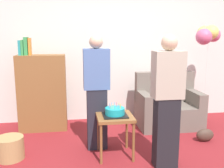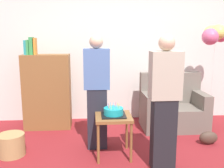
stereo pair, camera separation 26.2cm
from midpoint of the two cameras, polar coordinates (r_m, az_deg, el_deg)
name	(u,v)px [view 2 (the right image)]	position (r m, az deg, el deg)	size (l,w,h in m)	color
wall_back	(120,50)	(4.96, 3.22, 7.64)	(6.00, 0.10, 2.70)	silver
couch	(173,109)	(4.72, 14.92, -5.33)	(1.10, 0.70, 0.96)	#6B6056
bookshelf	(47,91)	(4.57, -12.74, -1.50)	(0.80, 0.36, 1.59)	brown
side_table	(113,122)	(3.45, 2.52, -8.42)	(0.48, 0.48, 0.57)	brown
birthday_cake	(113,112)	(3.41, 2.54, -6.27)	(0.32, 0.32, 0.17)	black
person_blowing_candles	(97,92)	(3.62, -1.35, -1.76)	(0.36, 0.22, 1.63)	#23232D
person_holding_cake	(164,103)	(3.13, 13.98, -4.08)	(0.36, 0.22, 1.63)	black
wicker_basket	(11,145)	(3.79, -19.67, -12.69)	(0.36, 0.36, 0.30)	#A88451
handbag	(208,138)	(4.24, 22.41, -11.06)	(0.28, 0.14, 0.20)	#473328
balloon_bunch	(215,34)	(4.74, 23.43, 10.11)	(0.52, 0.42, 1.80)	silver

